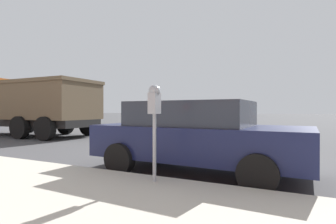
% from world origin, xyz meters
% --- Properties ---
extents(ground_plane, '(220.00, 220.00, 0.00)m').
position_xyz_m(ground_plane, '(0.00, 0.00, 0.00)').
color(ground_plane, '#424244').
extents(parking_meter, '(0.21, 0.19, 1.56)m').
position_xyz_m(parking_meter, '(-2.53, 0.01, 1.34)').
color(parking_meter, gray).
rests_on(parking_meter, sidewalk).
extents(car_navy, '(2.16, 4.39, 1.48)m').
position_xyz_m(car_navy, '(-1.05, -0.17, 0.79)').
color(car_navy, '#14193D').
rests_on(car_navy, ground_plane).
extents(dump_truck, '(3.12, 6.63, 2.93)m').
position_xyz_m(dump_truck, '(2.81, 9.94, 1.62)').
color(dump_truck, black).
rests_on(dump_truck, ground_plane).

